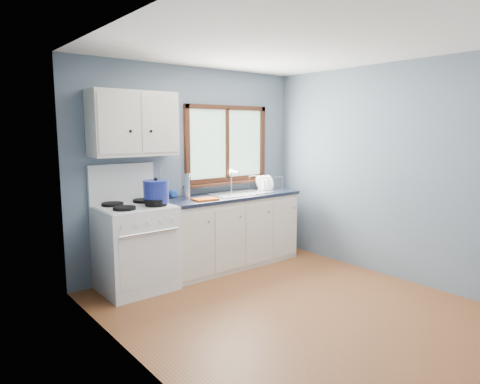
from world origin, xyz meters
TOP-DOWN VIEW (x-y plane):
  - floor at (0.00, 0.00)m, footprint 3.20×3.60m
  - ceiling at (0.00, 0.00)m, footprint 3.20×3.60m
  - wall_back at (0.00, 1.81)m, footprint 3.20×0.02m
  - wall_left at (-1.61, 0.00)m, footprint 0.02×3.60m
  - wall_right at (1.61, 0.00)m, footprint 0.02×3.60m
  - gas_range at (-0.95, 1.47)m, footprint 0.76×0.69m
  - base_cabinets at (0.36, 1.49)m, footprint 1.85×0.60m
  - countertop at (0.36, 1.49)m, footprint 1.89×0.64m
  - sink at (0.54, 1.49)m, footprint 0.84×0.46m
  - window at (0.54, 1.77)m, footprint 1.36×0.10m
  - upper_cabinets at (-0.85, 1.63)m, footprint 0.95×0.35m
  - skillet at (-0.78, 1.32)m, footprint 0.38×0.29m
  - stockpot at (-0.76, 1.33)m, footprint 0.35×0.35m
  - utensil_crock at (-0.49, 1.64)m, footprint 0.16×0.16m
  - thermos at (-0.22, 1.56)m, footprint 0.08×0.08m
  - soap_bottle at (-0.32, 1.70)m, footprint 0.12×0.12m
  - dish_towel at (-0.12, 1.34)m, footprint 0.30×0.23m
  - dish_rack at (1.02, 1.55)m, footprint 0.42×0.34m

SIDE VIEW (x-z plane):
  - floor at x=0.00m, z-range -0.02..0.00m
  - base_cabinets at x=0.36m, z-range -0.03..0.85m
  - gas_range at x=-0.95m, z-range -0.19..1.17m
  - sink at x=0.54m, z-range 0.64..1.08m
  - countertop at x=0.36m, z-range 0.88..0.92m
  - dish_towel at x=-0.12m, z-range 0.92..0.94m
  - dish_rack at x=1.02m, z-range 0.87..1.07m
  - skillet at x=-0.78m, z-range 0.96..1.01m
  - utensil_crock at x=-0.49m, z-range 0.81..1.19m
  - soap_bottle at x=-0.32m, z-range 0.92..1.16m
  - thermos at x=-0.22m, z-range 0.92..1.22m
  - stockpot at x=-0.76m, z-range 0.95..1.22m
  - wall_back at x=0.00m, z-range 0.00..2.50m
  - wall_left at x=-1.61m, z-range 0.00..2.50m
  - wall_right at x=1.61m, z-range 0.00..2.50m
  - window at x=0.54m, z-range 0.96..1.99m
  - upper_cabinets at x=-0.85m, z-range 1.45..2.15m
  - ceiling at x=0.00m, z-range 2.50..2.52m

